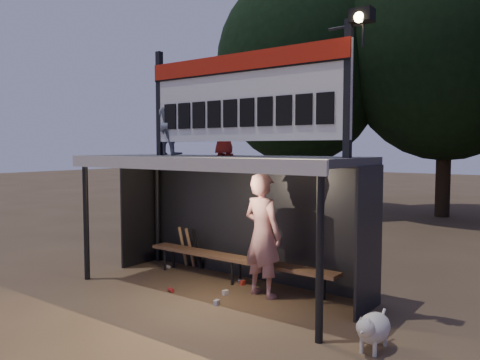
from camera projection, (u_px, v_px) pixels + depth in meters
name	position (u px, v px, depth m)	size (l,w,h in m)	color
ground	(217.00, 290.00, 8.07)	(80.00, 80.00, 0.00)	brown
player	(263.00, 235.00, 7.72)	(0.75, 0.49, 2.05)	silver
child_a	(170.00, 124.00, 8.68)	(0.57, 0.45, 1.18)	slate
child_b	(225.00, 130.00, 8.16)	(0.44, 0.29, 0.90)	#AE251A
dugout_shelter	(225.00, 183.00, 8.13)	(5.10, 2.08, 2.32)	#3F3F41
scoreboard_assembly	(243.00, 94.00, 7.50)	(4.10, 0.27, 1.99)	black
bench	(236.00, 260.00, 8.48)	(4.00, 0.35, 0.48)	brown
tree_left	(300.00, 69.00, 18.08)	(6.46, 6.46, 9.27)	#2F2215
tree_mid	(447.00, 41.00, 16.28)	(7.22, 7.22, 10.36)	black
dog	(373.00, 328.00, 5.66)	(0.36, 0.81, 0.49)	silver
bats	(190.00, 248.00, 9.51)	(0.47, 0.32, 0.84)	#A77E4E
litter	(210.00, 285.00, 8.25)	(2.32, 1.29, 0.08)	red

